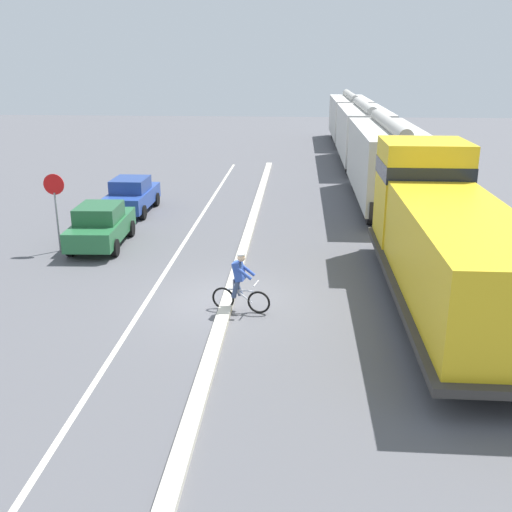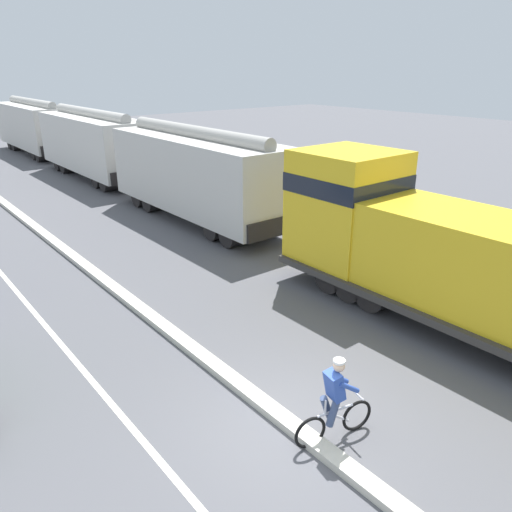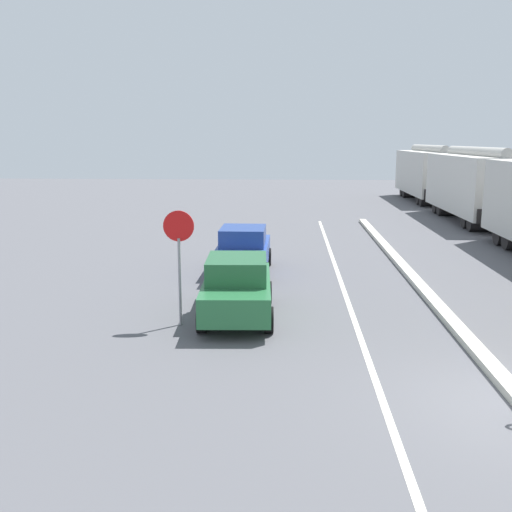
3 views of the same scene
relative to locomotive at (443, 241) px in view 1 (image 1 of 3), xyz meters
name	(u,v)px [view 1 (image 1 of 3)]	position (x,y,z in m)	size (l,w,h in m)	color
ground_plane	(228,301)	(-6.17, -0.69, -1.80)	(120.00, 120.00, 0.00)	#56565B
median_curb	(246,240)	(-6.17, 5.31, -1.72)	(0.36, 36.00, 0.16)	beige
lane_stripe	(185,241)	(-8.57, 5.31, -1.79)	(0.14, 36.00, 0.01)	silver
locomotive	(443,241)	(0.00, 0.00, 0.00)	(3.10, 11.61, 4.20)	gold
hopper_car_lead	(386,162)	(0.00, 12.16, 0.28)	(2.90, 10.60, 4.18)	beige
hopper_car_middle	(363,134)	(0.00, 23.76, 0.28)	(2.90, 10.60, 4.18)	beige
hopper_car_trailing	(349,118)	(0.00, 35.36, 0.28)	(2.90, 10.60, 4.18)	beige
parked_car_green	(101,225)	(-11.60, 4.48, -0.98)	(1.99, 4.28, 1.62)	#286B3D
parked_car_blue	(132,195)	(-11.85, 9.76, -0.98)	(1.84, 4.20, 1.62)	#28479E
cyclist	(240,284)	(-5.75, -1.36, -0.98)	(1.68, 0.56, 1.71)	black
stop_sign	(55,197)	(-12.96, 3.75, 0.23)	(0.76, 0.08, 2.88)	gray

